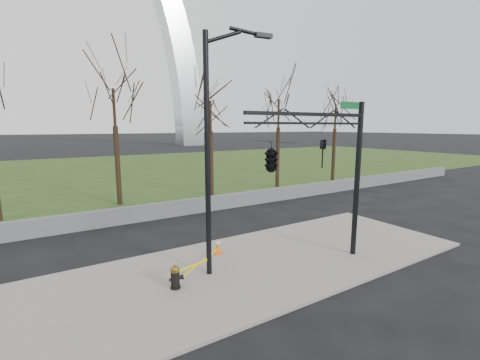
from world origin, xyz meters
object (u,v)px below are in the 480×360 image
fire_hydrant (176,277)px  traffic_signal_mast (290,156)px  traffic_cone (218,246)px  street_light (214,139)px

fire_hydrant → traffic_signal_mast: (3.76, -0.91, 3.68)m
fire_hydrant → traffic_cone: size_ratio=1.23×
fire_hydrant → street_light: (1.58, 0.34, 4.23)m
traffic_cone → traffic_signal_mast: 4.78m
street_light → traffic_signal_mast: bearing=-21.6°
street_light → traffic_signal_mast: (2.19, -1.25, -0.55)m
traffic_cone → traffic_signal_mast: traffic_signal_mast is taller
traffic_cone → street_light: size_ratio=0.08×
fire_hydrant → street_light: 4.53m
fire_hydrant → traffic_signal_mast: size_ratio=0.13×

